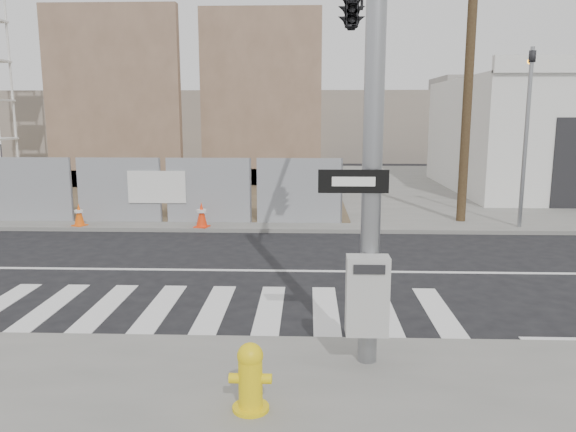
{
  "coord_description": "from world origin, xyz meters",
  "views": [
    {
      "loc": [
        1.67,
        -12.07,
        3.48
      ],
      "look_at": [
        1.27,
        -0.81,
        1.4
      ],
      "focal_mm": 35.0,
      "sensor_mm": 36.0,
      "label": 1
    }
  ],
  "objects_px": {
    "signal_pole": "(357,35)",
    "traffic_cone_d": "(202,215)",
    "traffic_cone_c": "(79,215)",
    "fire_hydrant": "(250,377)"
  },
  "relations": [
    {
      "from": "signal_pole",
      "to": "traffic_cone_d",
      "type": "relative_size",
      "value": 9.26
    },
    {
      "from": "traffic_cone_c",
      "to": "traffic_cone_d",
      "type": "height_order",
      "value": "traffic_cone_d"
    },
    {
      "from": "signal_pole",
      "to": "traffic_cone_d",
      "type": "height_order",
      "value": "signal_pole"
    },
    {
      "from": "signal_pole",
      "to": "traffic_cone_d",
      "type": "xyz_separation_m",
      "value": [
        -3.98,
        6.27,
        -4.29
      ]
    },
    {
      "from": "fire_hydrant",
      "to": "traffic_cone_d",
      "type": "xyz_separation_m",
      "value": [
        -2.52,
        10.38,
        -0.03
      ]
    },
    {
      "from": "fire_hydrant",
      "to": "traffic_cone_c",
      "type": "bearing_deg",
      "value": 122.11
    },
    {
      "from": "signal_pole",
      "to": "traffic_cone_c",
      "type": "relative_size",
      "value": 10.16
    },
    {
      "from": "signal_pole",
      "to": "fire_hydrant",
      "type": "height_order",
      "value": "signal_pole"
    },
    {
      "from": "traffic_cone_d",
      "to": "signal_pole",
      "type": "bearing_deg",
      "value": -57.57
    },
    {
      "from": "fire_hydrant",
      "to": "traffic_cone_d",
      "type": "height_order",
      "value": "fire_hydrant"
    }
  ]
}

